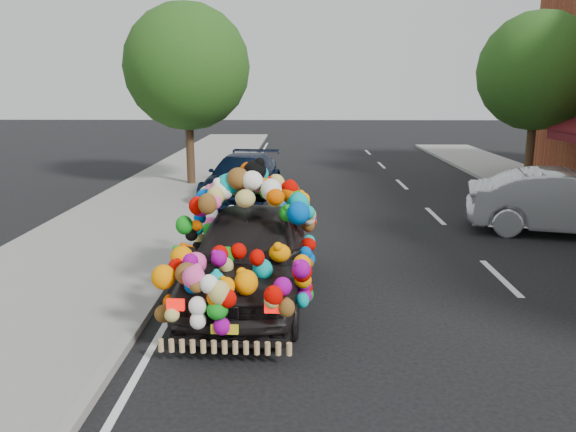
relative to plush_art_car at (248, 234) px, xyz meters
name	(u,v)px	position (x,y,z in m)	size (l,w,h in m)	color
ground	(302,277)	(0.86, 1.13, -1.10)	(100.00, 100.00, 0.00)	black
sidewalk	(68,272)	(-3.44, 1.13, -1.04)	(4.00, 60.00, 0.12)	gray
kerb	(174,272)	(-1.49, 1.13, -1.04)	(0.15, 60.00, 0.13)	gray
lane_markings	(500,278)	(4.46, 1.13, -1.10)	(6.00, 50.00, 0.01)	silver
tree_near_sidewalk	(187,67)	(-2.94, 10.63, 2.92)	(4.20, 4.20, 6.13)	#332114
tree_far_b	(537,71)	(8.86, 11.13, 2.79)	(4.00, 4.00, 5.90)	#332114
plush_art_car	(248,234)	(0.00, 0.00, 0.00)	(2.34, 4.69, 2.15)	black
navy_sedan	(242,177)	(-0.94, 8.49, -0.43)	(1.87, 4.61, 1.34)	black
silver_hatchback	(570,203)	(7.10, 4.28, -0.35)	(1.59, 4.55, 1.50)	#A1A3A8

